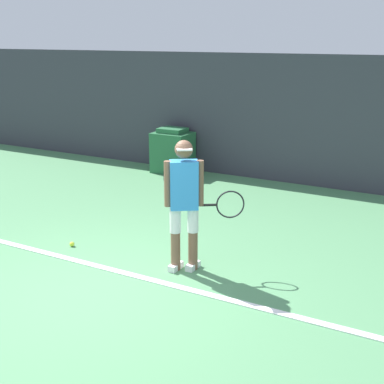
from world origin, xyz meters
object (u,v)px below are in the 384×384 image
(tennis_ball, at_px, (72,244))
(equipment_bag, at_px, (181,176))
(covered_chair, at_px, (173,151))
(tennis_player, at_px, (185,200))

(tennis_ball, bearing_deg, equipment_bag, 96.46)
(covered_chair, bearing_deg, tennis_player, -57.01)
(covered_chair, distance_m, equipment_bag, 0.89)
(covered_chair, height_order, equipment_bag, covered_chair)
(equipment_bag, bearing_deg, tennis_player, -58.85)
(tennis_player, relative_size, tennis_ball, 24.48)
(tennis_ball, distance_m, equipment_bag, 3.80)
(tennis_ball, height_order, covered_chair, covered_chair)
(tennis_ball, xyz_separation_m, covered_chair, (-0.98, 4.37, 0.42))
(tennis_player, height_order, covered_chair, tennis_player)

